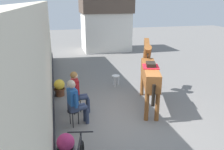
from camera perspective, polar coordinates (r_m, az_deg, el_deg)
The scene contains 9 objects.
ground_plane at distance 9.81m, azimuth -0.31°, elevation -2.49°, with size 40.00×40.00×0.00m, color slate.
pub_facade_wall at distance 7.67m, azimuth -16.36°, elevation 2.91°, with size 0.34×14.00×3.40m.
distant_cottage at distance 16.55m, azimuth -1.60°, elevation 12.37°, with size 3.40×2.60×3.50m.
seated_visitor_near at distance 6.56m, azimuth -9.16°, elevation -6.19°, with size 0.61×0.48×1.39m.
seated_visitor_far at distance 7.26m, azimuth -8.59°, elevation -3.73°, with size 0.61×0.49×1.39m.
saddled_horse_center at distance 7.71m, azimuth 9.27°, elevation 0.58°, with size 1.17×2.90×2.06m.
flower_planter_nearest at distance 5.48m, azimuth -11.36°, elevation -16.94°, with size 0.43×0.43×0.64m.
flower_planter_farthest at distance 8.85m, azimuth -12.89°, elevation -2.98°, with size 0.43×0.43×0.64m.
spare_stool_white at distance 9.58m, azimuth 0.92°, elevation -0.46°, with size 0.32×0.32×0.46m.
Camera 1 is at (-2.20, -5.92, 3.45)m, focal length 36.89 mm.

